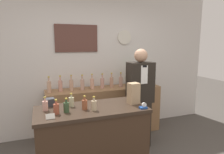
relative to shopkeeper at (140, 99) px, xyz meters
The scene contains 24 objects.
back_wall 1.21m from the shopkeeper, 122.18° to the left, with size 5.20×0.09×2.70m.
back_shelf 0.83m from the shopkeeper, 123.62° to the left, with size 2.15×0.47×0.90m.
display_counter 1.20m from the shopkeeper, 148.41° to the right, with size 1.32×0.63×0.96m.
shopkeeper is the anchor object (origin of this frame).
potted_plant 0.75m from the shopkeeper, 61.31° to the left, with size 0.32×0.32×0.41m.
paper_bag 0.80m from the shopkeeper, 124.63° to the right, with size 0.15×0.13×0.27m.
tape_dispenser 0.95m from the shopkeeper, 115.59° to the right, with size 0.09×0.06×0.07m.
price_card_left 1.68m from the shopkeeper, 151.02° to the right, with size 0.09×0.02×0.06m.
gift_box 1.51m from the shopkeeper, 166.09° to the right, with size 0.13×0.12×0.10m.
counter_bottle_0 1.61m from the shopkeeper, 160.68° to the right, with size 0.06×0.06×0.17m.
counter_bottle_1 1.56m from the shopkeeper, 154.03° to the right, with size 0.06×0.06×0.17m.
counter_bottle_2 1.46m from the shopkeeper, 152.65° to the right, with size 0.06×0.06×0.17m.
counter_bottle_3 1.30m from the shopkeeper, 158.66° to the right, with size 0.06×0.06×0.17m.
counter_bottle_4 1.26m from the shopkeeper, 149.25° to the right, with size 0.06×0.06×0.17m.
counter_bottle_5 1.22m from the shopkeeper, 144.15° to the right, with size 0.06×0.06×0.17m.
shelf_bottle_0 1.55m from the shopkeeper, 156.41° to the left, with size 0.07×0.07×0.28m.
shelf_bottle_1 1.39m from the shopkeeper, 152.37° to the left, with size 0.07×0.07×0.28m.
shelf_bottle_2 1.22m from the shopkeeper, 148.36° to the left, with size 0.07×0.07×0.28m.
shelf_bottle_3 1.05m from the shopkeeper, 144.41° to the left, with size 0.07×0.07×0.28m.
shelf_bottle_4 0.93m from the shopkeeper, 135.54° to the left, with size 0.07×0.07×0.28m.
shelf_bottle_5 0.79m from the shopkeeper, 126.80° to the left, with size 0.07×0.07×0.28m.
shelf_bottle_6 0.71m from the shopkeeper, 113.20° to the left, with size 0.07×0.07×0.28m.
shelf_bottle_7 0.66m from the shopkeeper, 97.36° to the left, with size 0.07×0.07×0.28m.
shelf_bottle_8 0.67m from the shopkeeper, 80.42° to the left, with size 0.07×0.07×0.28m.
Camera 1 is at (-0.97, -1.77, 1.73)m, focal length 32.00 mm.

